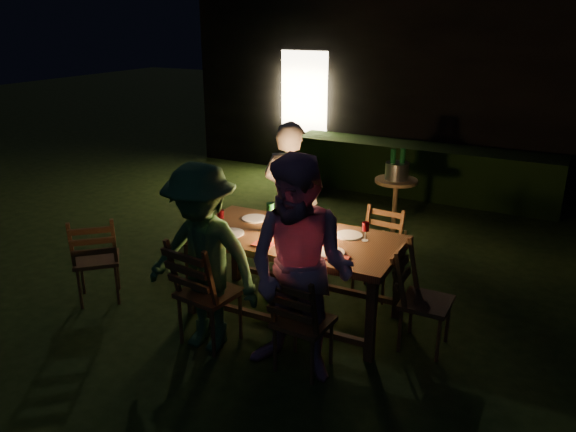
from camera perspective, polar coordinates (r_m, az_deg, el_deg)
The scene contains 29 objects.
garden_envelope at distance 11.24m, azimuth 19.56°, elevation 12.75°, with size 40.00×40.00×3.20m.
dining_table at distance 5.19m, azimuth 0.65°, elevation -2.85°, with size 1.98×1.02×0.82m.
chair_near_left at distance 4.99m, azimuth -8.09°, elevation -9.45°, with size 0.52×0.55×1.04m.
chair_near_right at distance 4.61m, azimuth 1.45°, elevation -12.34°, with size 0.44×0.47×0.94m.
chair_far_left at distance 6.19m, azimuth 0.02°, elevation -3.61°, with size 0.41×0.44×0.92m.
chair_far_right at distance 5.85m, azimuth 8.85°, elevation -5.32°, with size 0.44×0.47×0.92m.
chair_end at distance 5.03m, azimuth 13.51°, elevation -9.94°, with size 0.46×0.42×0.95m.
chair_spare at distance 5.96m, azimuth -18.72°, elevation -5.57°, with size 0.63×0.63×0.96m.
person_house_side at distance 6.03m, azimuth 0.23°, elevation 1.62°, with size 0.62×0.41×1.71m, color white.
person_opp_right at distance 4.27m, azimuth 1.25°, elevation -5.61°, with size 0.88×0.68×1.81m, color #CE8EB2.
person_opp_left at distance 4.73m, azimuth -8.68°, elevation -4.34°, with size 1.06×0.61×1.64m, color #326539.
lantern at distance 5.13m, azimuth 1.40°, elevation -0.29°, with size 0.16×0.16×0.35m.
plate_far_left at distance 5.59m, azimuth -3.43°, elevation -0.26°, with size 0.25×0.25×0.01m, color white.
plate_near_left at distance 5.23m, azimuth -5.83°, elevation -1.73°, with size 0.25×0.25×0.01m, color white.
plate_far_right at distance 5.19m, azimuth 6.20°, elevation -1.95°, with size 0.25×0.25×0.01m, color white.
plate_near_right at distance 4.81m, azimuth 4.33°, elevation -3.69°, with size 0.25×0.25×0.01m, color white.
wineglass_a at distance 5.49m, azimuth -0.88°, elevation 0.32°, with size 0.06×0.06×0.18m, color #59070F, non-canonical shape.
wineglass_b at distance 5.37m, azimuth -6.83°, elevation -0.28°, with size 0.06×0.06×0.18m, color #59070F, non-canonical shape.
wineglass_c at distance 4.78m, azimuth 2.41°, elevation -2.75°, with size 0.06×0.06×0.18m, color #59070F, non-canonical shape.
wineglass_d at distance 5.07m, azimuth 7.86°, elevation -1.57°, with size 0.06×0.06×0.18m, color #59070F, non-canonical shape.
wineglass_e at distance 4.93m, azimuth -1.93°, elevation -2.03°, with size 0.06×0.06×0.18m, color silver, non-canonical shape.
bottle_table at distance 5.22m, azimuth -1.81°, elevation -0.14°, with size 0.07×0.07×0.28m, color #0F471E.
napkin_left at distance 4.96m, azimuth -2.53°, elevation -2.89°, with size 0.18×0.14×0.01m, color red.
napkin_right at distance 4.71m, azimuth 5.08°, elevation -4.27°, with size 0.18×0.14×0.01m, color red.
phone at distance 5.21m, azimuth -6.95°, elevation -1.92°, with size 0.14×0.07×0.01m, color black.
side_table at distance 7.39m, azimuth 10.91°, elevation 3.03°, with size 0.55×0.55×0.74m.
ice_bucket at distance 7.34m, azimuth 11.01°, elevation 4.51°, with size 0.30×0.30×0.22m, color #A5A8AD.
bottle_bucket_a at distance 7.30m, azimuth 10.57°, elevation 4.87°, with size 0.07×0.07×0.32m, color #0F471E.
bottle_bucket_b at distance 7.35m, azimuth 11.50°, elevation 4.90°, with size 0.07×0.07×0.32m, color #0F471E.
Camera 1 is at (1.67, -4.90, 2.73)m, focal length 35.00 mm.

